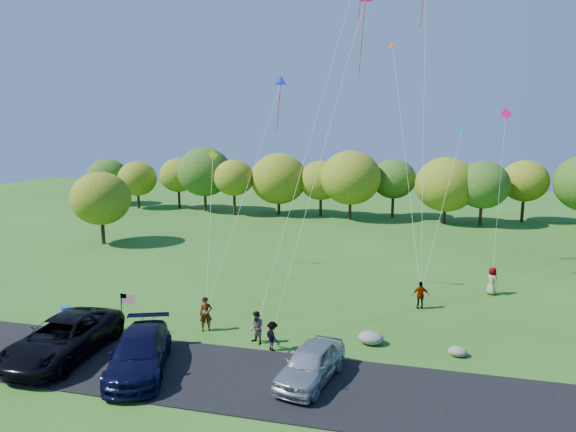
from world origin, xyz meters
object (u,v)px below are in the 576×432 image
flyer_d (421,295)px  park_bench (91,318)px  minivan_silver (311,363)px  flyer_e (492,281)px  minivan_navy (139,353)px  flyer_c (272,336)px  minivan_dark (63,338)px  flyer_a (206,314)px  flyer_b (257,328)px  trash_barrel (66,314)px

flyer_d → park_bench: flyer_d is taller
minivan_silver → flyer_e: 17.49m
minivan_navy → flyer_c: minivan_navy is taller
flyer_e → minivan_dark: bearing=92.8°
flyer_a → park_bench: (-6.51, -1.16, -0.40)m
flyer_a → flyer_e: 19.37m
flyer_a → flyer_c: 4.54m
minivan_silver → flyer_b: 4.83m
minivan_silver → trash_barrel: minivan_silver is taller
flyer_d → flyer_e: flyer_e is taller
flyer_a → flyer_c: size_ratio=1.27×
minivan_navy → flyer_e: bearing=21.9°
flyer_d → trash_barrel: bearing=10.1°
flyer_a → flyer_b: (3.26, -0.94, -0.10)m
flyer_e → flyer_a: bearing=90.5°
flyer_b → minivan_silver: bearing=-10.0°
minivan_navy → flyer_b: size_ratio=3.47×
minivan_silver → park_bench: minivan_silver is taller
flyer_b → park_bench: (-9.77, -0.22, -0.30)m
minivan_navy → trash_barrel: (-7.52, 4.67, -0.52)m
flyer_e → minivan_navy: bearing=99.9°
minivan_navy → flyer_d: size_ratio=3.48×
flyer_a → minivan_navy: bearing=-129.5°
flyer_c → flyer_d: flyer_d is taller
minivan_dark → flyer_c: minivan_dark is taller
minivan_dark → flyer_c: size_ratio=4.54×
flyer_c → minivan_silver: bearing=176.5°
flyer_d → minivan_dark: bearing=24.2°
minivan_dark → park_bench: (-1.00, 3.64, -0.45)m
minivan_navy → flyer_d: minivan_navy is taller
flyer_a → trash_barrel: (-8.60, -0.57, -0.55)m
flyer_b → flyer_d: 11.20m
minivan_navy → flyer_a: size_ratio=3.12×
flyer_c → trash_barrel: size_ratio=1.83×
minivan_dark → flyer_e: minivan_dark is taller
flyer_e → park_bench: (-22.79, -11.65, -0.37)m
flyer_b → flyer_c: size_ratio=1.14×
minivan_silver → flyer_b: size_ratio=2.75×
flyer_b → park_bench: flyer_b is taller
flyer_d → flyer_e: 6.13m
flyer_e → minivan_silver: bearing=115.0°
flyer_e → park_bench: 25.60m
minivan_navy → flyer_c: bearing=14.5°
park_bench → minivan_navy: bearing=-46.5°
minivan_dark → flyer_c: (9.78, 3.28, -0.26)m
minivan_silver → park_bench: size_ratio=2.49×
minivan_silver → park_bench: 13.67m
flyer_d → minivan_navy: bearing=33.5°
minivan_silver → flyer_d: size_ratio=2.76×
minivan_silver → flyer_a: size_ratio=2.47×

